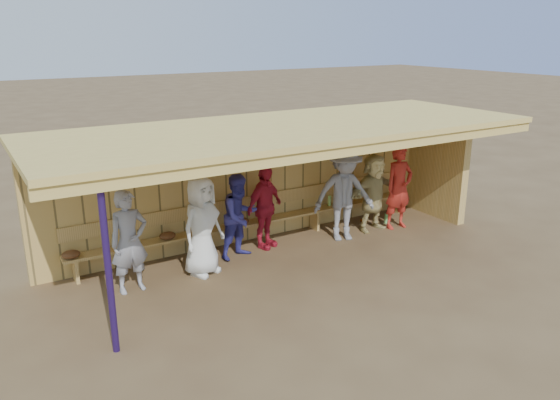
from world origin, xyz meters
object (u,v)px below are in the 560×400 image
at_px(player_a, 129,242).
at_px(player_g, 399,187).
at_px(player_e, 344,194).
at_px(player_c, 240,216).
at_px(bench, 260,215).
at_px(player_f, 374,192).
at_px(player_b, 202,226).
at_px(player_d, 265,207).

height_order(player_a, player_g, player_g).
bearing_deg(player_e, player_c, -168.17).
xyz_separation_m(player_g, bench, (-2.88, 0.87, -0.37)).
relative_size(player_a, player_c, 1.06).
bearing_deg(player_f, player_g, -20.83).
height_order(player_e, player_g, player_e).
height_order(player_a, player_f, player_a).
bearing_deg(player_b, player_f, -21.10).
relative_size(player_b, player_f, 1.05).
bearing_deg(bench, player_a, -163.04).
bearing_deg(player_b, player_g, -23.45).
xyz_separation_m(player_e, player_f, (0.87, 0.11, -0.14)).
xyz_separation_m(player_c, player_e, (2.19, -0.27, 0.16)).
relative_size(player_b, player_c, 1.09).
relative_size(player_d, bench, 0.21).
bearing_deg(player_a, player_g, -5.08).
bearing_deg(player_c, player_d, 1.94).
relative_size(player_f, bench, 0.22).
height_order(player_b, player_d, player_b).
bearing_deg(player_b, player_a, 157.41).
distance_m(player_a, player_g, 5.76).
height_order(player_g, bench, player_g).
bearing_deg(player_g, player_b, -176.62).
relative_size(player_d, player_g, 0.91).
xyz_separation_m(player_a, player_f, (5.21, 0.17, -0.03)).
bearing_deg(player_e, bench, 169.58).
bearing_deg(player_c, player_e, -20.65).
xyz_separation_m(player_b, player_f, (3.95, 0.16, -0.05)).
height_order(player_f, bench, player_f).
distance_m(player_c, player_g, 3.63).
bearing_deg(player_f, player_d, 167.91).
xyz_separation_m(player_a, player_b, (1.26, 0.02, 0.02)).
height_order(player_a, player_b, player_b).
relative_size(player_c, player_d, 0.98).
distance_m(player_b, bench, 1.86).
relative_size(player_c, bench, 0.21).
distance_m(player_b, player_e, 3.08).
bearing_deg(bench, player_f, -16.86).
xyz_separation_m(player_d, player_g, (2.99, -0.50, 0.08)).
distance_m(player_e, player_f, 0.89).
xyz_separation_m(player_e, player_g, (1.42, -0.05, -0.06)).
relative_size(player_a, player_f, 1.03).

